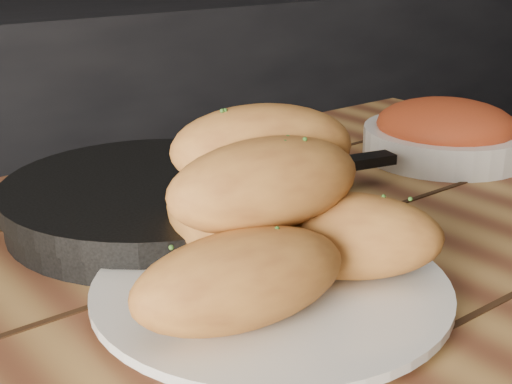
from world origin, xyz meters
The scene contains 5 objects.
counter centered at (0.00, 1.70, 0.45)m, with size 2.80×0.60×0.90m, color black.
plate centered at (-0.12, 0.67, 0.76)m, with size 0.29×0.29×0.02m.
bread_rolls centered at (-0.12, 0.67, 0.83)m, with size 0.28×0.25×0.14m.
skillet centered at (-0.10, 0.88, 0.77)m, with size 0.44×0.31×0.05m.
bowl centered at (0.32, 0.84, 0.78)m, with size 0.22×0.22×0.08m.
Camera 1 is at (-0.45, 0.27, 1.03)m, focal length 50.00 mm.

